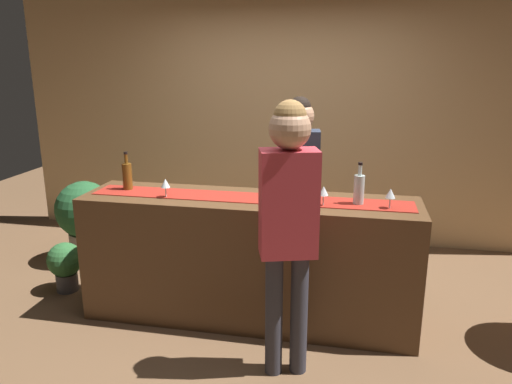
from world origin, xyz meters
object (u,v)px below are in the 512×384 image
at_px(wine_glass_near_customer, 165,184).
at_px(potted_plant_tall, 85,216).
at_px(wine_bottle_amber, 127,176).
at_px(wine_glass_mid_counter, 390,194).
at_px(wine_bottle_green, 304,184).
at_px(bartender, 298,174).
at_px(wine_bottle_clear, 359,189).
at_px(wine_glass_far_end, 324,191).
at_px(customer_sipping, 288,212).
at_px(potted_plant_small, 65,263).

bearing_deg(wine_glass_near_customer, potted_plant_tall, 144.31).
height_order(wine_bottle_amber, wine_glass_mid_counter, wine_bottle_amber).
relative_size(wine_bottle_green, wine_glass_mid_counter, 2.10).
bearing_deg(wine_bottle_amber, wine_glass_mid_counter, -3.19).
bearing_deg(wine_glass_mid_counter, wine_glass_near_customer, -178.54).
distance_m(wine_bottle_amber, bartender, 1.39).
xyz_separation_m(wine_bottle_clear, wine_glass_far_end, (-0.24, -0.10, -0.01)).
bearing_deg(wine_bottle_green, wine_glass_mid_counter, -11.61).
relative_size(wine_glass_mid_counter, bartender, 0.09).
bearing_deg(wine_bottle_clear, customer_sipping, -122.93).
distance_m(wine_glass_far_end, potted_plant_small, 2.37).
height_order(potted_plant_tall, potted_plant_small, potted_plant_tall).
relative_size(wine_glass_near_customer, wine_glass_far_end, 1.00).
distance_m(wine_bottle_green, potted_plant_small, 2.22).
height_order(wine_glass_mid_counter, wine_glass_far_end, same).
distance_m(wine_bottle_amber, wine_glass_far_end, 1.54).
xyz_separation_m(wine_bottle_green, wine_bottle_amber, (-1.38, -0.01, 0.00)).
distance_m(wine_bottle_clear, potted_plant_tall, 2.80).
height_order(wine_bottle_green, potted_plant_tall, wine_bottle_green).
xyz_separation_m(wine_bottle_amber, wine_glass_near_customer, (0.38, -0.15, -0.01)).
height_order(bartender, potted_plant_tall, bartender).
bearing_deg(wine_bottle_amber, bartender, 22.82).
xyz_separation_m(potted_plant_tall, potted_plant_small, (0.17, -0.65, -0.22)).
xyz_separation_m(wine_glass_far_end, customer_sipping, (-0.17, -0.54, 0.01)).
distance_m(wine_bottle_amber, potted_plant_tall, 1.28).
height_order(wine_glass_near_customer, wine_glass_mid_counter, same).
bearing_deg(bartender, wine_glass_near_customer, 30.07).
height_order(wine_bottle_green, wine_glass_near_customer, wine_bottle_green).
height_order(wine_bottle_amber, wine_glass_near_customer, wine_bottle_amber).
bearing_deg(potted_plant_tall, wine_glass_near_customer, -35.69).
bearing_deg(wine_glass_near_customer, bartender, 37.37).
bearing_deg(wine_bottle_clear, wine_bottle_amber, 178.75).
xyz_separation_m(wine_bottle_amber, potted_plant_small, (-0.68, 0.08, -0.83)).
relative_size(wine_glass_far_end, customer_sipping, 0.08).
height_order(bartender, customer_sipping, customer_sipping).
relative_size(wine_glass_mid_counter, wine_glass_far_end, 1.00).
bearing_deg(bartender, wine_bottle_green, 93.75).
distance_m(bartender, customer_sipping, 1.22).
bearing_deg(wine_bottle_clear, wine_glass_near_customer, -175.38).
distance_m(customer_sipping, potted_plant_tall, 2.69).
bearing_deg(customer_sipping, bartender, 77.26).
bearing_deg(wine_glass_far_end, customer_sipping, -107.64).
height_order(wine_bottle_amber, bartender, bartender).
relative_size(wine_bottle_amber, potted_plant_small, 0.69).
distance_m(wine_bottle_green, wine_glass_far_end, 0.21).
height_order(wine_glass_near_customer, potted_plant_tall, wine_glass_near_customer).
relative_size(bartender, potted_plant_small, 3.82).
relative_size(wine_bottle_clear, bartender, 0.18).
xyz_separation_m(wine_glass_near_customer, wine_glass_mid_counter, (1.61, 0.04, 0.00)).
height_order(wine_bottle_clear, potted_plant_tall, wine_bottle_clear).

